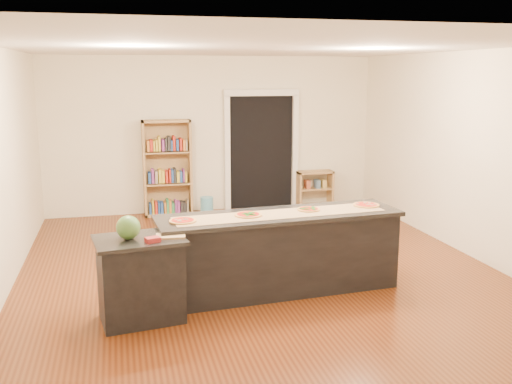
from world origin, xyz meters
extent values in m
cube|color=#F2E7CB|center=(0.00, 0.00, 1.40)|extent=(6.00, 7.00, 2.80)
cube|color=#5D2B10|center=(0.00, 0.00, 0.00)|extent=(6.00, 7.00, 0.01)
cube|color=white|center=(0.00, 0.00, 2.80)|extent=(6.00, 7.00, 0.01)
cube|color=black|center=(0.90, 3.48, 1.05)|extent=(1.20, 0.02, 2.10)
cube|color=silver|center=(0.25, 3.44, 1.05)|extent=(0.10, 0.08, 2.10)
cube|color=silver|center=(1.55, 3.44, 1.05)|extent=(0.10, 0.08, 2.10)
cube|color=silver|center=(0.90, 3.44, 2.15)|extent=(1.40, 0.08, 0.12)
cube|color=black|center=(0.06, -0.69, 0.44)|extent=(2.73, 0.68, 0.88)
cube|color=black|center=(0.06, -0.69, 0.90)|extent=(2.81, 0.76, 0.05)
cube|color=black|center=(-1.54, -1.13, 0.42)|extent=(0.81, 0.57, 0.83)
cube|color=black|center=(-1.54, -1.13, 0.85)|extent=(0.88, 0.64, 0.04)
cube|color=tan|center=(-0.86, 3.30, 0.85)|extent=(0.85, 0.30, 1.70)
cube|color=tan|center=(1.91, 3.30, 0.34)|extent=(0.68, 0.29, 0.68)
cylinder|color=#5096B2|center=(-0.20, 3.06, 0.17)|extent=(0.23, 0.23, 0.34)
cube|color=olive|center=(0.06, -0.72, 0.93)|extent=(2.47, 0.61, 0.00)
sphere|color=#144214|center=(-1.64, -1.14, 0.99)|extent=(0.24, 0.24, 0.24)
cube|color=tan|center=(-1.22, -1.16, 0.88)|extent=(0.31, 0.22, 0.02)
cube|color=maroon|center=(-1.41, -1.30, 0.90)|extent=(0.16, 0.14, 0.05)
cylinder|color=#195966|center=(-1.20, -0.93, 0.90)|extent=(0.13, 0.13, 0.05)
cylinder|color=#B28B44|center=(-1.06, -0.80, 0.94)|extent=(0.29, 0.29, 0.02)
cylinder|color=#A5190C|center=(-1.06, -0.80, 0.95)|extent=(0.23, 0.23, 0.00)
cylinder|color=#B28B44|center=(-0.31, -0.71, 0.94)|extent=(0.31, 0.31, 0.02)
cylinder|color=#A5190C|center=(-0.31, -0.71, 0.95)|extent=(0.25, 0.25, 0.00)
cylinder|color=#B28B44|center=(0.43, -0.62, 0.94)|extent=(0.27, 0.27, 0.02)
cylinder|color=#A5190C|center=(0.43, -0.62, 0.95)|extent=(0.22, 0.22, 0.00)
cylinder|color=#B28B44|center=(1.18, -0.58, 0.94)|extent=(0.30, 0.30, 0.02)
cylinder|color=#A5190C|center=(1.18, -0.58, 0.95)|extent=(0.25, 0.25, 0.00)
camera|label=1|loc=(-1.70, -6.75, 2.49)|focal=40.00mm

